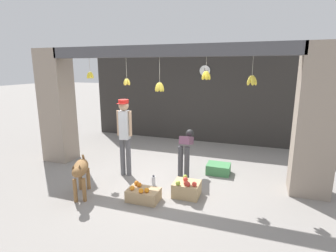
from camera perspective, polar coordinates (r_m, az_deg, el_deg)
name	(u,v)px	position (r m, az deg, el deg)	size (l,w,h in m)	color
ground_plane	(161,178)	(5.93, -1.54, -11.23)	(60.00, 60.00, 0.00)	gray
shop_back_wall	(196,98)	(8.59, 6.10, 6.08)	(7.20, 0.12, 2.84)	#2D2B28
shop_pillar_left	(57,106)	(7.31, -22.97, 3.99)	(0.70, 0.60, 2.84)	gray
shop_pillar_right	(316,122)	(5.55, 29.45, 0.86)	(0.70, 0.60, 2.84)	gray
storefront_awning	(163,53)	(5.53, -1.16, 15.61)	(5.30, 0.29, 0.96)	#4C4C51
dog	(81,170)	(5.22, -18.50, -9.15)	(0.56, 0.89, 0.75)	olive
shopkeeper	(125,131)	(5.83, -9.44, -1.12)	(0.34, 0.29, 1.72)	#56565B
worker_stooping	(186,149)	(5.75, 3.91, -4.97)	(0.26, 0.77, 1.00)	#424247
fruit_crate_oranges	(143,194)	(4.99, -5.43, -14.58)	(0.58, 0.38, 0.30)	tan
fruit_crate_apples	(187,188)	(5.13, 4.07, -13.42)	(0.49, 0.42, 0.35)	tan
produce_box_green	(218,169)	(6.23, 10.91, -9.13)	(0.52, 0.42, 0.22)	#42844C
water_bottle	(154,181)	(5.53, -3.16, -11.86)	(0.08, 0.08, 0.23)	silver
wall_clock	(205,71)	(8.40, 8.04, 11.83)	(0.35, 0.03, 0.35)	black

